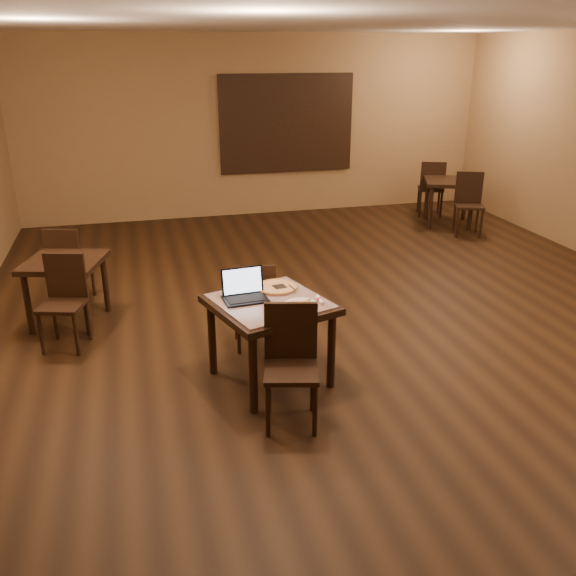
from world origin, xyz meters
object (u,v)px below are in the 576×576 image
object	(u,v)px
other_table_a_chair_near	(469,200)
other_table_a_chair_far	(432,185)
tiled_table	(270,311)
chair_main_near	(291,357)
pizza_pan	(277,289)
laptop	(244,291)
other_table_b_chair_far	(67,261)
chair_main_far	(255,301)
other_table_b_chair_near	(64,295)
other_table_b	(65,271)
other_table_a	(450,188)

from	to	relation	value
other_table_a_chair_near	other_table_a_chair_far	bearing A→B (deg)	114.47
tiled_table	other_table_a_chair_far	bearing A→B (deg)	33.29
chair_main_near	other_table_a_chair_near	xyz separation A→B (m)	(4.04, 4.33, 0.01)
chair_main_near	pizza_pan	size ratio (longest dim) A/B	2.60
laptop	other_table_b_chair_far	size ratio (longest dim) A/B	0.42
chair_main_far	other_table_b_chair_near	distance (m)	1.86
pizza_pan	other_table_b_chair_near	size ratio (longest dim) A/B	0.40
other_table_a_chair_near	other_table_a_chair_far	xyz separation A→B (m)	(-0.06, 1.14, 0.00)
chair_main_far	other_table_a_chair_far	distance (m)	5.83
other_table_a_chair_far	other_table_b	xyz separation A→B (m)	(-5.80, -3.11, 0.04)
chair_main_far	other_table_b	xyz separation A→B (m)	(-1.79, 1.12, 0.08)
chair_main_near	other_table_a_chair_near	world-z (taller)	other_table_a_chair_near
tiled_table	other_table_b_chair_near	xyz separation A→B (m)	(-1.77, 1.20, -0.14)
chair_main_far	other_table_b	distance (m)	2.11
other_table_a_chair_near	other_table_b_chair_near	distance (m)	6.35
chair_main_near	other_table_a_chair_far	world-z (taller)	other_table_a_chair_far
pizza_pan	other_table_a	xyz separation A→B (m)	(3.91, 4.04, -0.15)
other_table_a_chair_near	chair_main_near	bearing A→B (deg)	-111.63
chair_main_far	other_table_a_chair_near	distance (m)	5.11
other_table_a_chair_far	other_table_b	bearing A→B (deg)	49.58
other_table_b_chair_far	chair_main_near	bearing A→B (deg)	139.29
other_table_b	other_table_b_chair_far	distance (m)	0.54
laptop	pizza_pan	bearing A→B (deg)	17.34
tiled_table	other_table_a	size ratio (longest dim) A/B	1.12
laptop	other_table_b	distance (m)	2.29
other_table_a_chair_near	other_table_b_chair_near	bearing A→B (deg)	-135.34
chair_main_far	pizza_pan	xyz separation A→B (m)	(0.13, -0.38, 0.26)
pizza_pan	other_table_a_chair_far	distance (m)	6.03
other_table_a	other_table_a_chair_far	size ratio (longest dim) A/B	1.07
laptop	other_table_b_chair_far	xyz separation A→B (m)	(-1.62, 2.17, -0.31)
chair_main_far	other_table_b	size ratio (longest dim) A/B	0.95
tiled_table	other_table_a	world-z (taller)	tiled_table
chair_main_near	other_table_b_chair_far	size ratio (longest dim) A/B	1.04
tiled_table	other_table_a_chair_far	distance (m)	6.29
tiled_table	other_table_b_chair_far	world-z (taller)	other_table_b_chair_far
other_table_a_chair_far	other_table_b_chair_far	bearing A→B (deg)	45.22
chair_main_near	laptop	bearing A→B (deg)	120.92
other_table_b_chair_near	other_table_a_chair_far	bearing A→B (deg)	49.16
tiled_table	other_table_b_chair_far	xyz separation A→B (m)	(-1.82, 2.28, -0.14)
chair_main_near	other_table_b_chair_near	world-z (taller)	chair_main_near
other_table_b_chair_near	chair_main_near	bearing A→B (deg)	-28.59
pizza_pan	other_table_a	world-z (taller)	pizza_pan
other_table_a_chair_near	other_table_b_chair_near	world-z (taller)	other_table_a_chair_near
chair_main_far	other_table_b_chair_far	distance (m)	2.45
laptop	other_table_a	world-z (taller)	laptop
tiled_table	pizza_pan	bearing A→B (deg)	46.23
other_table_b_chair_near	other_table_b_chair_far	distance (m)	1.07
other_table_a	other_table_b	size ratio (longest dim) A/B	1.09
tiled_table	other_table_b_chair_far	size ratio (longest dim) A/B	1.26
tiled_table	other_table_a_chair_far	xyz separation A→B (m)	(4.00, 4.85, -0.12)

